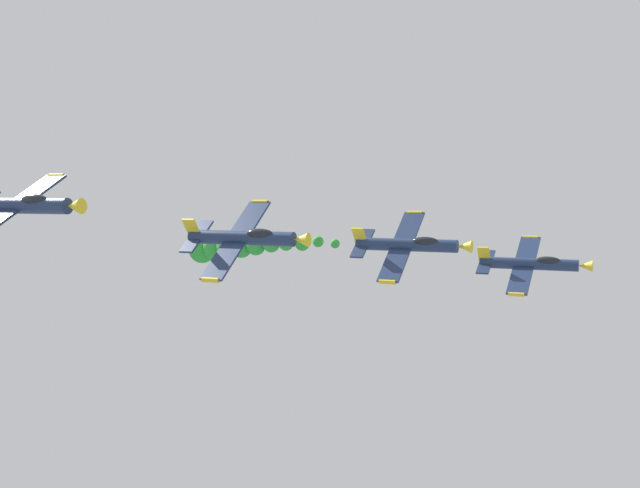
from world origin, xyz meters
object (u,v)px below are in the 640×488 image
(airplane_left_outer, at_px, (19,205))
(airplane_left_inner, at_px, (408,245))
(airplane_right_inner, at_px, (243,238))
(airplane_lead, at_px, (530,264))

(airplane_left_outer, bearing_deg, airplane_left_inner, 139.20)
(airplane_left_inner, distance_m, airplane_right_inner, 15.34)
(airplane_lead, relative_size, airplane_right_inner, 1.00)
(airplane_left_inner, relative_size, airplane_left_outer, 1.00)
(airplane_right_inner, bearing_deg, airplane_lead, 141.91)
(airplane_lead, bearing_deg, airplane_right_inner, -38.09)
(airplane_left_inner, height_order, airplane_left_outer, airplane_left_outer)
(airplane_lead, bearing_deg, airplane_left_outer, -40.51)
(airplane_lead, relative_size, airplane_left_outer, 1.00)
(airplane_lead, distance_m, airplane_left_inner, 13.74)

